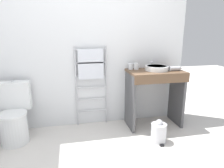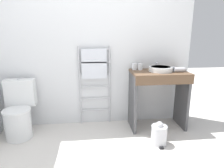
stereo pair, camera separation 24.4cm
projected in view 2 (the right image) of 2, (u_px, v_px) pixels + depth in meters
name	position (u px, v px, depth m)	size (l,w,h in m)	color
wall_back	(94.00, 45.00, 3.03)	(3.02, 0.12, 2.48)	silver
toilet	(19.00, 113.00, 2.79)	(0.41, 0.50, 0.79)	white
towel_radiator	(95.00, 70.00, 3.01)	(0.48, 0.06, 1.24)	silver
vanity_counter	(158.00, 91.00, 2.98)	(0.81, 0.52, 0.88)	brown
sink_basin	(161.00, 69.00, 2.91)	(0.35, 0.35, 0.07)	white
faucet	(157.00, 64.00, 3.08)	(0.02, 0.10, 0.11)	silver
cup_near_wall	(134.00, 67.00, 3.03)	(0.07, 0.07, 0.09)	white
cup_near_edge	(140.00, 67.00, 3.01)	(0.07, 0.07, 0.10)	white
hair_dryer	(179.00, 69.00, 2.87)	(0.20, 0.18, 0.07)	#B7B7BC
trash_bin	(159.00, 134.00, 2.61)	(0.20, 0.24, 0.32)	silver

